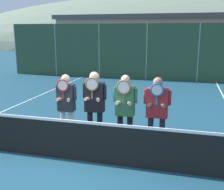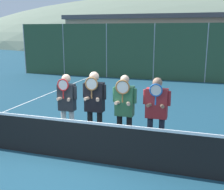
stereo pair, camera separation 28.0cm
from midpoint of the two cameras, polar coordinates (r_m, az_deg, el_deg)
ground_plane at (r=6.37m, az=-6.87°, el=-12.79°), size 120.00×120.00×0.00m
hill_distant at (r=57.72m, az=15.41°, el=9.77°), size 96.09×53.38×18.68m
clubhouse_building at (r=25.94m, az=10.62°, el=11.21°), size 17.13×5.50×4.08m
fence_back at (r=16.17m, az=9.02°, el=8.62°), size 17.00×0.06×3.16m
tennis_net at (r=6.18m, az=-6.99°, el=-8.86°), size 10.37×0.09×1.01m
court_line_left_sideline at (r=10.70m, az=-19.17°, el=-2.70°), size 0.05×16.00×0.01m
player_leftmost at (r=6.97m, az=-8.01°, el=-1.54°), size 0.54×0.34×1.73m
player_center_left at (r=6.66m, az=-2.39°, el=-1.48°), size 0.59×0.34×1.83m
player_center_right at (r=6.39m, az=3.79°, el=-2.52°), size 0.55×0.34×1.80m
player_rightmost at (r=6.37m, az=10.26°, el=-2.80°), size 0.61×0.34×1.76m
car_far_left at (r=20.84m, az=-4.26°, el=7.68°), size 4.34×2.06×1.65m
car_left_of_center at (r=19.72m, az=10.05°, el=7.48°), size 4.15×1.98×1.86m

